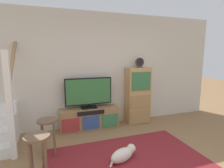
# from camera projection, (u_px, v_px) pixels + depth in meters

# --- Properties ---
(back_wall) EXTENTS (6.40, 0.12, 2.70)m
(back_wall) POSITION_uv_depth(u_px,v_px,m) (98.00, 70.00, 4.33)
(back_wall) COLOR beige
(back_wall) RESTS_ON ground_plane
(area_rug) EXTENTS (2.60, 1.80, 0.01)m
(area_rug) POSITION_uv_depth(u_px,v_px,m) (130.00, 164.00, 2.82)
(area_rug) COLOR maroon
(area_rug) RESTS_ON ground_plane
(media_console) EXTENTS (1.35, 0.38, 0.50)m
(media_console) POSITION_uv_depth(u_px,v_px,m) (89.00, 118.00, 4.17)
(media_console) COLOR #997047
(media_console) RESTS_ON ground_plane
(television) EXTENTS (1.08, 0.22, 0.71)m
(television) POSITION_uv_depth(u_px,v_px,m) (89.00, 92.00, 4.09)
(television) COLOR black
(television) RESTS_ON media_console
(side_cabinet) EXTENTS (0.58, 0.38, 1.40)m
(side_cabinet) POSITION_uv_depth(u_px,v_px,m) (138.00, 95.00, 4.51)
(side_cabinet) COLOR tan
(side_cabinet) RESTS_ON ground_plane
(desk_clock) EXTENTS (0.22, 0.08, 0.25)m
(desk_clock) POSITION_uv_depth(u_px,v_px,m) (140.00, 63.00, 4.37)
(desk_clock) COLOR #4C3823
(desk_clock) RESTS_ON side_cabinet
(bar_stool_near) EXTENTS (0.34, 0.34, 0.66)m
(bar_stool_near) POSITION_uv_depth(u_px,v_px,m) (37.00, 147.00, 2.39)
(bar_stool_near) COLOR brown
(bar_stool_near) RESTS_ON ground_plane
(bar_stool_far) EXTENTS (0.34, 0.34, 0.65)m
(bar_stool_far) POSITION_uv_depth(u_px,v_px,m) (48.00, 128.00, 3.02)
(bar_stool_far) COLOR brown
(bar_stool_far) RESTS_ON ground_plane
(dog) EXTENTS (0.52, 0.34, 0.23)m
(dog) POSITION_uv_depth(u_px,v_px,m) (123.00, 154.00, 2.91)
(dog) COLOR beige
(dog) RESTS_ON ground_plane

